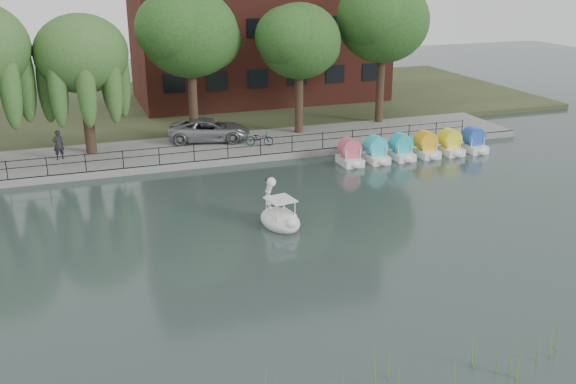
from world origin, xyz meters
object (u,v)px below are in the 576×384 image
bicycle (260,138)px  swan_boat (280,216)px  pedestrian (58,143)px  minivan (209,128)px

bicycle → swan_boat: bearing=-171.1°
bicycle → pedestrian: bearing=106.7°
minivan → pedestrian: 9.23m
pedestrian → minivan: bearing=170.3°
minivan → swan_boat: (0.02, -14.00, -0.77)m
minivan → bicycle: bearing=-114.1°
pedestrian → swan_boat: pedestrian is taller
pedestrian → bicycle: bearing=158.5°
swan_boat → bicycle: bearing=67.3°
minivan → pedestrian: bearing=111.2°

